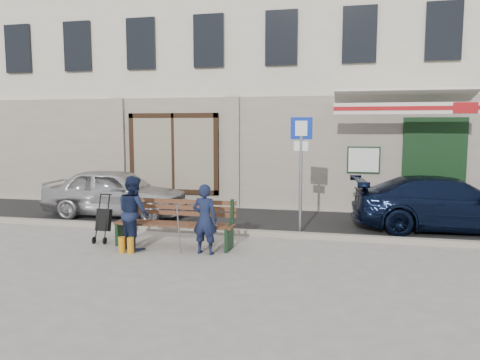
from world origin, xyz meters
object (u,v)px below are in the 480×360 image
(parking_sign, at_px, (301,157))
(man, at_px, (205,219))
(bench, at_px, (172,223))
(stroller, at_px, (104,221))
(car_navy, at_px, (447,204))
(car_silver, at_px, (116,192))
(woman, at_px, (134,212))

(parking_sign, height_order, man, parking_sign)
(bench, xyz_separation_m, stroller, (-1.50, 0.01, -0.02))
(car_navy, bearing_deg, bench, 110.10)
(car_silver, height_order, woman, woman)
(bench, bearing_deg, stroller, 179.44)
(car_silver, distance_m, parking_sign, 5.12)
(car_silver, xyz_separation_m, bench, (2.56, -2.57, -0.18))
(man, bearing_deg, car_navy, -141.69)
(car_silver, height_order, bench, car_silver)
(car_navy, bearing_deg, man, 117.07)
(car_silver, distance_m, car_navy, 8.15)
(car_silver, relative_size, car_navy, 0.89)
(parking_sign, bearing_deg, car_silver, 178.21)
(car_navy, relative_size, woman, 2.97)
(car_navy, distance_m, man, 5.71)
(parking_sign, relative_size, stroller, 2.61)
(car_navy, distance_m, parking_sign, 3.58)
(parking_sign, height_order, stroller, parking_sign)
(car_silver, relative_size, bench, 1.56)
(bench, height_order, woman, woman)
(woman, bearing_deg, stroller, 17.43)
(woman, bearing_deg, bench, -112.70)
(car_silver, bearing_deg, parking_sign, -102.42)
(bench, bearing_deg, car_silver, 134.88)
(car_navy, bearing_deg, car_silver, 85.22)
(parking_sign, bearing_deg, woman, -137.94)
(car_silver, distance_m, man, 4.47)
(parking_sign, xyz_separation_m, woman, (-3.02, -1.95, -0.99))
(car_navy, height_order, parking_sign, parking_sign)
(stroller, bearing_deg, parking_sign, 20.53)
(parking_sign, bearing_deg, stroller, -148.37)
(bench, relative_size, man, 1.83)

